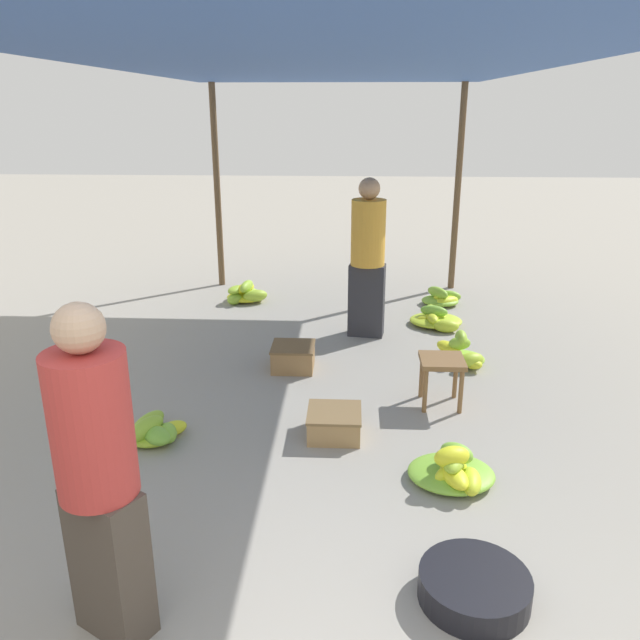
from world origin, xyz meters
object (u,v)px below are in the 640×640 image
Objects in this scene: banana_pile_right_0 at (442,299)px; shopper_walking_mid at (368,256)px; basin_black at (474,587)px; banana_pile_left_0 at (154,431)px; crate_mid at (293,357)px; vendor_foreground at (98,474)px; stool at (442,367)px; banana_pile_right_3 at (436,319)px; crate_near at (334,423)px; banana_pile_right_1 at (459,355)px; banana_pile_left_1 at (246,294)px; banana_pile_right_2 at (454,470)px.

shopper_walking_mid is (-0.93, -1.07, 0.76)m from banana_pile_right_0.
banana_pile_left_0 reaches higher than basin_black.
crate_mid is at bearing -126.37° from shopper_walking_mid.
vendor_foreground is 5.47m from banana_pile_right_0.
stool is 1.94m from banana_pile_right_3.
stool reaches higher than crate_near.
banana_pile_left_0 is at bearing -162.13° from stool.
vendor_foreground is at bearing -122.65° from banana_pile_right_1.
banana_pile_left_1 is 1.24× the size of banana_pile_right_0.
crate_near is 2.25m from shopper_walking_mid.
basin_black is 0.97× the size of banana_pile_left_0.
vendor_foreground is 5.07m from banana_pile_left_1.
banana_pile_left_1 is at bearing 111.67° from basin_black.
banana_pile_left_0 is 0.34× the size of shopper_walking_mid.
shopper_walking_mid is at bearing -130.84° from banana_pile_right_0.
banana_pile_left_1 is at bearing 88.22° from banana_pile_left_0.
shopper_walking_mid is at bearing 82.83° from crate_near.
banana_pile_right_2 is at bearing -96.50° from banana_pile_right_0.
vendor_foreground is 4.03× the size of crate_near.
banana_pile_right_1 is at bearing 71.62° from stool.
banana_pile_left_1 is 2.33m from banana_pile_right_3.
banana_pile_right_2 reaches higher than crate_near.
crate_mid is at bearing 123.63° from banana_pile_right_2.
banana_pile_left_0 is at bearing 101.70° from vendor_foreground.
vendor_foreground is at bearing -87.26° from banana_pile_left_1.
shopper_walking_mid is at bearing 109.50° from stool.
shopper_walking_mid is (-0.45, 3.66, 0.76)m from basin_black.
banana_pile_right_1 is (0.38, 2.92, 0.02)m from basin_black.
banana_pile_right_1 is 0.31× the size of shopper_walking_mid.
crate_near is (-1.19, -3.18, 0.02)m from banana_pile_right_0.
banana_pile_right_0 is at bearing 53.42° from banana_pile_left_0.
banana_pile_right_2 reaches higher than banana_pile_left_1.
basin_black is 2.94m from banana_pile_right_1.
basin_black is 0.89× the size of banana_pile_left_1.
banana_pile_right_1 is (0.28, 0.83, -0.23)m from stool.
vendor_foreground is 2.22m from banana_pile_right_2.
shopper_walking_mid is at bearing 53.63° from crate_mid.
shopper_walking_mid is (1.20, 3.91, 0.03)m from vendor_foreground.
banana_pile_left_0 is 3.35m from banana_pile_left_1.
shopper_walking_mid is (1.44, -1.10, 0.74)m from banana_pile_left_1.
banana_pile_right_0 is 3.40m from crate_near.
stool reaches higher than banana_pile_right_1.
banana_pile_left_1 is 2.15m from crate_mid.
banana_pile_right_3 is at bearing 93.96° from banana_pile_right_1.
banana_pile_left_0 is 1.60m from crate_mid.
vendor_foreground is at bearing -113.07° from banana_pile_right_0.
banana_pile_right_3 is at bearing 65.27° from vendor_foreground.
banana_pile_left_1 is at bearing 110.82° from crate_mid.
banana_pile_right_0 is 1.82m from banana_pile_right_1.
stool is at bearing 32.85° from crate_near.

